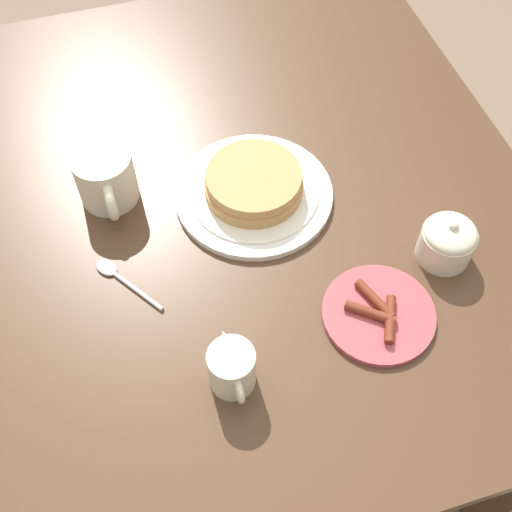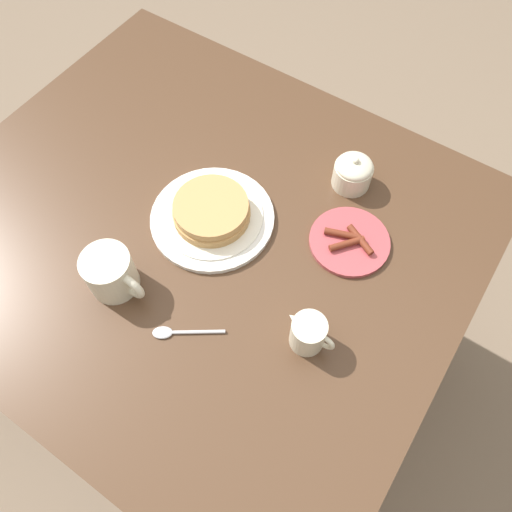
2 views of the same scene
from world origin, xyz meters
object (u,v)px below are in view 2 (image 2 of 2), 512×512
object	(u,v)px
pancake_plate	(212,214)
side_plate_bacon	(349,241)
creamer_pitcher	(308,333)
coffee_mug	(111,273)
spoon	(176,332)
sugar_bowl	(353,172)

from	to	relation	value
pancake_plate	side_plate_bacon	xyz separation A→B (m)	(0.27, 0.11, -0.01)
side_plate_bacon	creamer_pitcher	xyz separation A→B (m)	(0.03, -0.23, 0.03)
pancake_plate	coffee_mug	xyz separation A→B (m)	(-0.07, -0.23, 0.03)
coffee_mug	creamer_pitcher	xyz separation A→B (m)	(0.37, 0.11, -0.01)
spoon	side_plate_bacon	bearing A→B (deg)	63.68
creamer_pitcher	spoon	bearing A→B (deg)	-149.70
side_plate_bacon	creamer_pitcher	world-z (taller)	creamer_pitcher
side_plate_bacon	creamer_pitcher	bearing A→B (deg)	-81.45
pancake_plate	sugar_bowl	distance (m)	0.32
pancake_plate	sugar_bowl	world-z (taller)	sugar_bowl
coffee_mug	sugar_bowl	world-z (taller)	coffee_mug
creamer_pitcher	sugar_bowl	bearing A→B (deg)	106.14
sugar_bowl	spoon	size ratio (longest dim) A/B	0.69
pancake_plate	spoon	bearing A→B (deg)	-68.92
pancake_plate	coffee_mug	size ratio (longest dim) A/B	2.03
creamer_pitcher	pancake_plate	bearing A→B (deg)	158.30
pancake_plate	spoon	distance (m)	0.26
side_plate_bacon	pancake_plate	bearing A→B (deg)	-157.67
coffee_mug	spoon	bearing A→B (deg)	-5.53
creamer_pitcher	coffee_mug	bearing A→B (deg)	-163.89
pancake_plate	creamer_pitcher	distance (m)	0.33
sugar_bowl	spoon	bearing A→B (deg)	-101.82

